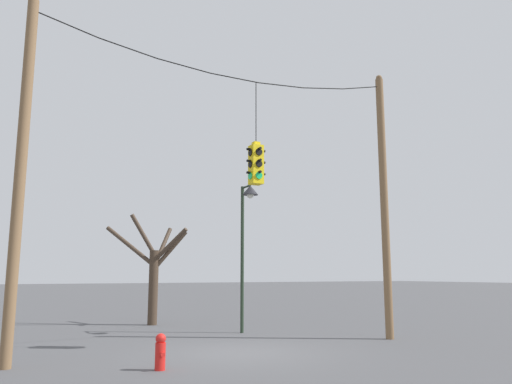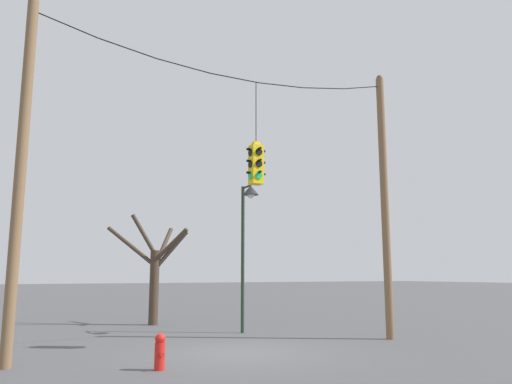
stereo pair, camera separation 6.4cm
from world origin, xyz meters
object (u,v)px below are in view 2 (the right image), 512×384
at_px(utility_pole_left, 20,171).
at_px(street_lamp, 248,216).
at_px(traffic_light_near_right_pole, 256,164).
at_px(fire_hydrant, 160,351).
at_px(bare_tree, 154,269).
at_px(utility_pole_right, 385,202).

distance_m(utility_pole_left, street_lamp, 8.04).
bearing_deg(traffic_light_near_right_pole, fire_hydrant, -152.09).
xyz_separation_m(utility_pole_left, bare_tree, (5.35, 7.72, -2.13)).
bearing_deg(utility_pole_right, bare_tree, 124.77).
bearing_deg(street_lamp, utility_pole_left, -156.22).
bearing_deg(traffic_light_near_right_pole, street_lamp, 67.63).
bearing_deg(utility_pole_right, utility_pole_left, 180.00).
bearing_deg(street_lamp, bare_tree, 114.11).
xyz_separation_m(street_lamp, fire_hydrant, (-4.47, -4.90, -3.62)).
relative_size(utility_pole_right, street_lamp, 1.69).
distance_m(utility_pole_right, street_lamp, 4.67).
xyz_separation_m(street_lamp, bare_tree, (-2.01, 4.48, -1.82)).
xyz_separation_m(utility_pole_left, fire_hydrant, (2.88, -1.66, -3.93)).
height_order(traffic_light_near_right_pole, fire_hydrant, traffic_light_near_right_pole).
distance_m(bare_tree, fire_hydrant, 9.86).
bearing_deg(bare_tree, traffic_light_near_right_pole, -85.02).
bearing_deg(street_lamp, fire_hydrant, -132.36).
distance_m(traffic_light_near_right_pole, street_lamp, 3.67).
bearing_deg(utility_pole_left, utility_pole_right, 0.00).
bearing_deg(utility_pole_right, traffic_light_near_right_pole, -180.00).
xyz_separation_m(bare_tree, fire_hydrant, (-2.46, -9.38, -1.80)).
xyz_separation_m(utility_pole_right, street_lamp, (-3.35, 3.24, -0.30)).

